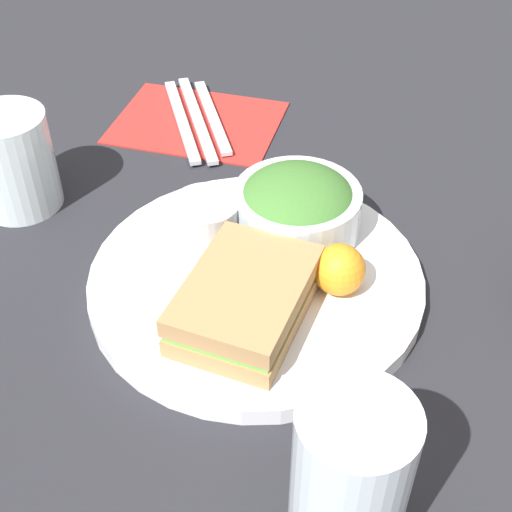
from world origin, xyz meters
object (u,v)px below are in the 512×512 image
object	(u,v)px
dressing_cup	(206,221)
spoon	(212,116)
drink_glass	(349,487)
knife	(197,118)
salad_bowl	(297,206)
plate	(256,280)
sandwich	(246,299)
fork	(182,120)
water_glass	(13,162)

from	to	relation	value
dressing_cup	spoon	size ratio (longest dim) A/B	0.37
drink_glass	spoon	distance (m)	0.53
knife	salad_bowl	bearing A→B (deg)	-167.99
plate	salad_bowl	distance (m)	0.08
dressing_cup	plate	bearing A→B (deg)	58.83
plate	drink_glass	world-z (taller)	drink_glass
drink_glass	knife	world-z (taller)	drink_glass
dressing_cup	salad_bowl	bearing A→B (deg)	114.23
salad_bowl	dressing_cup	xyz separation A→B (m)	(0.03, -0.07, -0.01)
sandwich	fork	world-z (taller)	sandwich
dressing_cup	spoon	xyz separation A→B (m)	(-0.22, -0.07, -0.03)
dressing_cup	knife	world-z (taller)	dressing_cup
plate	drink_glass	distance (m)	0.24
plate	water_glass	bearing A→B (deg)	-102.32
fork	water_glass	world-z (taller)	water_glass
sandwich	spoon	bearing A→B (deg)	-157.23
knife	dressing_cup	bearing A→B (deg)	172.11
sandwich	spoon	world-z (taller)	sandwich
plate	knife	world-z (taller)	plate
plate	salad_bowl	bearing A→B (deg)	163.49
salad_bowl	water_glass	distance (m)	0.28
salad_bowl	fork	bearing A→B (deg)	-134.50
plate	sandwich	distance (m)	0.06
dressing_cup	fork	xyz separation A→B (m)	(-0.21, -0.10, -0.03)
salad_bowl	water_glass	xyz separation A→B (m)	(0.01, -0.28, 0.01)
spoon	drink_glass	bearing A→B (deg)	177.50
dressing_cup	knife	size ratio (longest dim) A/B	0.32
water_glass	sandwich	bearing A→B (deg)	67.73
drink_glass	spoon	bearing A→B (deg)	-153.13
spoon	water_glass	distance (m)	0.24
sandwich	water_glass	xyz separation A→B (m)	(-0.11, -0.26, 0.01)
knife	spoon	size ratio (longest dim) A/B	1.17
salad_bowl	dressing_cup	bearing A→B (deg)	-65.77
salad_bowl	plate	bearing A→B (deg)	-16.51
fork	water_glass	distance (m)	0.21
sandwich	water_glass	distance (m)	0.28
plate	dressing_cup	world-z (taller)	dressing_cup
spoon	dressing_cup	bearing A→B (deg)	167.73
water_glass	fork	bearing A→B (deg)	150.64
salad_bowl	knife	world-z (taller)	salad_bowl
fork	spoon	xyz separation A→B (m)	(-0.02, 0.03, 0.00)
fork	knife	bearing A→B (deg)	-90.00
drink_glass	spoon	xyz separation A→B (m)	(-0.47, -0.24, -0.06)
dressing_cup	water_glass	bearing A→B (deg)	-96.48
salad_bowl	drink_glass	bearing A→B (deg)	18.54
dressing_cup	drink_glass	distance (m)	0.30
drink_glass	water_glass	world-z (taller)	drink_glass
drink_glass	sandwich	bearing A→B (deg)	-145.95
sandwich	water_glass	size ratio (longest dim) A/B	1.37
dressing_cup	water_glass	size ratio (longest dim) A/B	0.62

